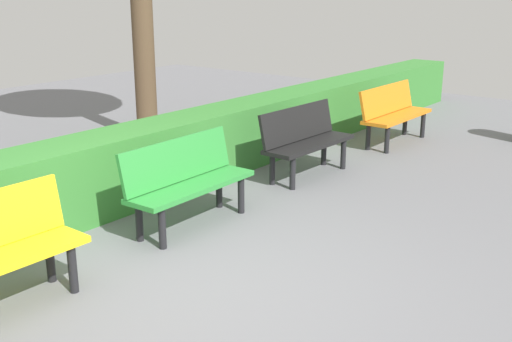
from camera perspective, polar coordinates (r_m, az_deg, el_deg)
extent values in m
plane|color=slate|center=(5.12, -6.14, -10.42)|extent=(20.26, 20.26, 0.00)
cube|color=orange|center=(9.63, 12.69, 4.86)|extent=(1.51, 0.43, 0.05)
cube|color=orange|center=(9.67, 11.77, 6.38)|extent=(1.51, 0.15, 0.42)
cylinder|color=black|center=(10.15, 14.88, 4.03)|extent=(0.07, 0.07, 0.39)
cylinder|color=black|center=(10.27, 13.35, 4.29)|extent=(0.07, 0.07, 0.39)
cylinder|color=black|center=(9.08, 11.78, 2.79)|extent=(0.07, 0.07, 0.39)
cylinder|color=black|center=(9.21, 10.12, 3.08)|extent=(0.07, 0.07, 0.39)
cube|color=black|center=(7.79, 4.88, 2.45)|extent=(1.42, 0.46, 0.05)
cube|color=black|center=(7.84, 3.78, 4.34)|extent=(1.41, 0.17, 0.42)
cylinder|color=black|center=(8.21, 7.91, 1.52)|extent=(0.07, 0.07, 0.39)
cylinder|color=black|center=(8.37, 6.17, 1.86)|extent=(0.07, 0.07, 0.39)
cylinder|color=black|center=(7.33, 3.33, -0.22)|extent=(0.07, 0.07, 0.39)
cylinder|color=black|center=(7.50, 1.48, 0.20)|extent=(0.07, 0.07, 0.39)
cube|color=#2D8C38|center=(6.18, -5.78, -1.38)|extent=(1.46, 0.45, 0.05)
cube|color=#2D8C38|center=(6.24, -7.13, 1.00)|extent=(1.46, 0.15, 0.42)
cylinder|color=black|center=(6.57, -1.36, -2.20)|extent=(0.07, 0.07, 0.39)
cylinder|color=black|center=(6.75, -3.36, -1.70)|extent=(0.07, 0.07, 0.39)
cylinder|color=black|center=(5.77, -8.49, -5.16)|extent=(0.07, 0.07, 0.39)
cylinder|color=black|center=(5.97, -10.54, -4.49)|extent=(0.07, 0.07, 0.39)
cylinder|color=black|center=(5.13, -16.27, -8.52)|extent=(0.07, 0.07, 0.39)
cylinder|color=black|center=(5.37, -18.15, -7.57)|extent=(0.07, 0.07, 0.39)
cube|color=#387F33|center=(6.92, -12.16, 0.21)|extent=(16.26, 0.65, 0.81)
cylinder|color=brown|center=(9.64, -10.21, 12.11)|extent=(0.32, 0.32, 3.19)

